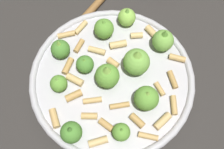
{
  "coord_description": "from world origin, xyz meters",
  "views": [
    {
      "loc": [
        0.15,
        0.15,
        0.49
      ],
      "look_at": [
        0.0,
        0.0,
        0.06
      ],
      "focal_mm": 43.6,
      "sensor_mm": 36.0,
      "label": 1
    }
  ],
  "objects": [
    {
      "name": "wooden_spoon",
      "position": [
        -0.13,
        -0.17,
        0.01
      ],
      "size": [
        0.25,
        0.07,
        0.02
      ],
      "color": "olive",
      "rests_on": "ground"
    },
    {
      "name": "ground_plane",
      "position": [
        0.0,
        0.0,
        0.0
      ],
      "size": [
        2.4,
        2.4,
        0.0
      ],
      "primitive_type": "plane",
      "color": "#2D2B28"
    },
    {
      "name": "cooking_pan",
      "position": [
        -0.0,
        -0.0,
        0.03
      ],
      "size": [
        0.3,
        0.3,
        0.1
      ],
      "color": "#B7B7BC",
      "rests_on": "ground"
    }
  ]
}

